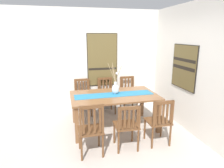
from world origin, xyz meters
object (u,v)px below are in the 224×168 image
at_px(centerpiece_vase, 115,88).
at_px(chair_1, 91,129).
at_px(dining_table, 114,99).
at_px(chair_4, 83,96).
at_px(painting_on_back_wall, 102,60).
at_px(chair_0, 127,125).
at_px(chair_2, 106,95).
at_px(painting_on_side_wall, 184,67).
at_px(chair_5, 159,121).
at_px(chair_3, 128,93).

height_order(centerpiece_vase, chair_1, centerpiece_vase).
bearing_deg(chair_1, dining_table, 55.36).
relative_size(centerpiece_vase, chair_4, 0.76).
bearing_deg(painting_on_back_wall, dining_table, -88.59).
bearing_deg(chair_0, chair_1, -176.91).
distance_m(chair_4, painting_on_back_wall, 1.09).
bearing_deg(chair_2, painting_on_side_wall, -37.92).
bearing_deg(chair_1, chair_0, 3.09).
relative_size(dining_table, painting_on_back_wall, 1.35).
bearing_deg(chair_2, chair_4, 179.37).
height_order(chair_4, painting_on_side_wall, painting_on_side_wall).
height_order(dining_table, chair_4, chair_4).
height_order(chair_4, painting_on_back_wall, painting_on_back_wall).
bearing_deg(chair_5, painting_on_side_wall, 37.10).
height_order(dining_table, painting_on_side_wall, painting_on_side_wall).
relative_size(chair_2, chair_3, 1.00).
bearing_deg(centerpiece_vase, painting_on_side_wall, -10.48).
bearing_deg(chair_3, painting_on_side_wall, -52.58).
height_order(dining_table, centerpiece_vase, centerpiece_vase).
relative_size(chair_1, chair_2, 1.04).
height_order(chair_2, painting_on_back_wall, painting_on_back_wall).
xyz_separation_m(dining_table, chair_2, (0.02, 0.93, -0.19)).
height_order(painting_on_back_wall, painting_on_side_wall, painting_on_back_wall).
xyz_separation_m(centerpiece_vase, chair_4, (-0.64, 0.90, -0.42)).
bearing_deg(centerpiece_vase, chair_4, 125.34).
bearing_deg(chair_4, painting_on_back_wall, 20.51).
distance_m(chair_2, painting_on_back_wall, 0.94).
bearing_deg(chair_2, chair_1, -109.67).
xyz_separation_m(dining_table, chair_3, (0.64, 0.92, -0.19)).
distance_m(dining_table, painting_on_side_wall, 1.68).
xyz_separation_m(chair_5, painting_on_back_wall, (-0.67, 2.04, 0.91)).
relative_size(chair_1, painting_on_side_wall, 1.01).
distance_m(chair_3, chair_4, 1.23).
xyz_separation_m(chair_2, chair_3, (0.61, -0.01, 0.00)).
bearing_deg(chair_4, chair_5, -55.80).
xyz_separation_m(chair_3, painting_on_side_wall, (0.88, -1.15, 0.88)).
bearing_deg(painting_on_side_wall, chair_5, -142.90).
height_order(chair_0, chair_5, chair_5).
bearing_deg(painting_on_back_wall, painting_on_side_wall, -41.87).
xyz_separation_m(chair_0, painting_on_side_wall, (1.51, 0.67, 0.89)).
bearing_deg(chair_2, chair_0, -90.54).
bearing_deg(painting_on_back_wall, chair_5, -71.73).
height_order(dining_table, chair_5, chair_5).
bearing_deg(chair_4, painting_on_side_wall, -28.99).
distance_m(chair_0, chair_4, 1.94).
relative_size(chair_0, painting_on_back_wall, 0.63).
distance_m(dining_table, painting_on_back_wall, 1.36).
bearing_deg(dining_table, chair_2, 88.68).
bearing_deg(chair_5, chair_0, -178.88).
xyz_separation_m(centerpiece_vase, painting_on_side_wall, (1.48, -0.27, 0.45)).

